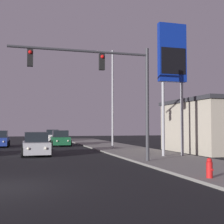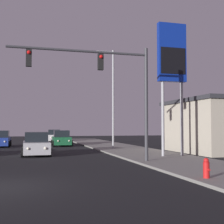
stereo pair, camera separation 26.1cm
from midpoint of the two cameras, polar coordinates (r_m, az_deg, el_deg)
sidewalk_right at (r=22.93m, az=6.80°, el=-7.72°), size 5.00×60.00×0.12m
car_silver at (r=23.41m, az=-13.41°, el=-5.84°), size 2.04×4.32×1.68m
car_white at (r=44.63m, az=-10.39°, el=-4.37°), size 2.04×4.34×1.68m
car_green at (r=34.52m, az=-9.01°, el=-4.87°), size 2.04×4.33×1.68m
car_blue at (r=34.30m, az=-19.51°, el=-4.75°), size 2.04×4.32×1.68m
traffic_light_mast at (r=17.52m, az=-0.26°, el=6.12°), size 7.83×0.36×6.50m
street_lamp at (r=28.59m, az=0.22°, el=3.40°), size 1.74×0.24×9.00m
gas_station_sign at (r=21.90m, az=11.24°, el=9.33°), size 2.00×0.42×9.00m
fire_hydrant at (r=12.52m, az=17.45°, el=-9.80°), size 0.24×0.34×0.76m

